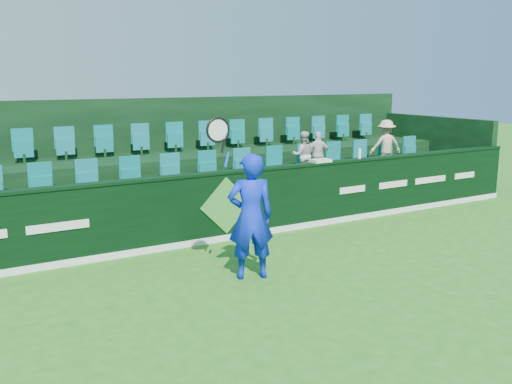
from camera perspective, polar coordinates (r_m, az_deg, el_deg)
ground at (r=8.00m, az=10.36°, el=-11.57°), size 60.00×60.00×0.00m
sponsor_hoarding at (r=10.98m, az=-3.24°, el=-1.38°), size 16.00×0.25×1.35m
stand_tier_front at (r=12.00m, az=-5.66°, el=-1.65°), size 16.00×2.00×0.80m
stand_tier_back at (r=13.66m, az=-9.05°, el=0.93°), size 16.00×1.80×1.30m
stand_rear at (r=13.99m, az=-9.79°, el=3.50°), size 16.00×4.10×2.60m
seat_row_front at (r=12.22m, az=-6.51°, el=1.91°), size 13.50×0.50×0.60m
seat_row_back at (r=13.80m, az=-9.63°, el=5.01°), size 13.50×0.50×0.60m
tennis_player at (r=8.80m, az=-0.57°, el=-2.39°), size 1.24×0.67×2.59m
spectator_left at (r=13.16m, az=4.75°, el=3.71°), size 0.65×0.59×1.09m
spectator_middle at (r=13.41m, az=6.24°, el=3.76°), size 0.67×0.47×1.06m
spectator_right at (r=14.75m, az=12.84°, el=4.61°), size 0.91×0.69×1.26m
towel at (r=12.06m, az=6.48°, el=3.14°), size 0.41×0.27×0.06m
drinks_bottle at (r=12.71m, az=10.31°, el=3.82°), size 0.07×0.07×0.23m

